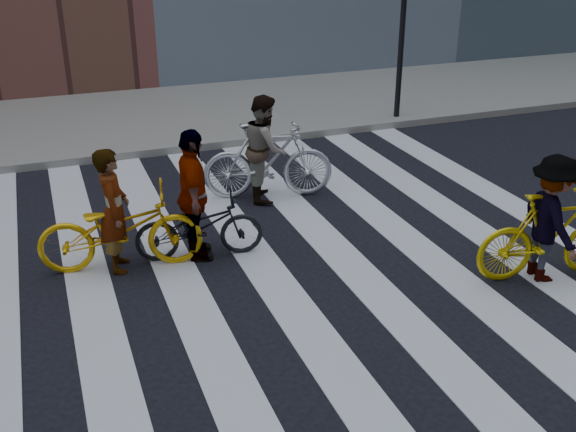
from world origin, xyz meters
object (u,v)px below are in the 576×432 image
bike_silver_mid (268,161)px  bike_dark_rear (199,226)px  rider_mid (265,148)px  rider_rear (193,196)px  bike_yellow_left (120,229)px  bike_yellow_right (551,236)px  traffic_signal (405,18)px  rider_right (550,219)px  rider_left (114,210)px

bike_silver_mid → bike_dark_rear: (-1.56, -1.67, -0.18)m
rider_mid → rider_rear: 2.29m
bike_yellow_left → bike_dark_rear: bike_yellow_left is taller
rider_mid → bike_yellow_right: bearing=-132.2°
rider_mid → bike_dark_rear: bearing=152.5°
traffic_signal → rider_right: bearing=-104.2°
bike_yellow_right → rider_rear: bearing=72.7°
traffic_signal → bike_dark_rear: traffic_signal is taller
rider_mid → rider_rear: rider_rear is taller
traffic_signal → rider_left: size_ratio=2.02×
bike_yellow_right → rider_rear: rider_rear is taller
bike_yellow_right → rider_left: (-5.05, 2.17, 0.24)m
bike_yellow_right → rider_mid: bearing=43.6°
bike_yellow_left → bike_yellow_right: size_ratio=1.08×
bike_silver_mid → traffic_signal: bearing=-39.2°
bike_yellow_right → rider_left: 5.51m
bike_yellow_left → rider_mid: bearing=-48.2°
traffic_signal → bike_dark_rear: size_ratio=1.95×
bike_dark_rear → rider_rear: rider_rear is taller
bike_yellow_left → bike_yellow_right: bearing=-104.1°
rider_right → bike_silver_mid: bearing=42.5°
rider_left → rider_mid: 3.04m
rider_left → traffic_signal: bearing=-46.3°
bike_yellow_left → rider_left: 0.28m
bike_yellow_left → bike_dark_rear: size_ratio=1.22×
bike_yellow_left → bike_dark_rear: 1.02m
rider_right → traffic_signal: bearing=-3.8°
rider_left → bike_yellow_left: bearing=-80.7°
bike_yellow_left → bike_dark_rear: bearing=-84.1°
bike_yellow_right → rider_rear: size_ratio=1.08×
bike_yellow_left → rider_right: bearing=-104.3°
traffic_signal → bike_yellow_right: 7.17m
rider_left → bike_yellow_right: bearing=-103.9°
rider_rear → rider_right: bearing=-109.2°
bike_dark_rear → rider_mid: size_ratio=1.00×
rider_right → bike_yellow_left: bearing=76.7°
bike_yellow_right → rider_mid: rider_mid is taller
rider_right → rider_rear: 4.51m
bike_yellow_left → rider_left: size_ratio=1.27×
bike_silver_mid → rider_left: rider_left is taller
traffic_signal → rider_right: 7.13m
traffic_signal → rider_left: (-6.71, -4.60, -1.46)m
bike_yellow_right → rider_right: (-0.05, -0.00, 0.24)m
rider_right → rider_rear: size_ratio=0.91×
bike_silver_mid → rider_rear: (-1.61, -1.67, 0.27)m
traffic_signal → bike_dark_rear: (-5.65, -4.66, -1.83)m
traffic_signal → rider_left: bearing=-145.6°
bike_dark_rear → bike_yellow_right: bearing=-109.2°
bike_silver_mid → rider_mid: 0.23m
bike_silver_mid → bike_yellow_right: 4.49m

